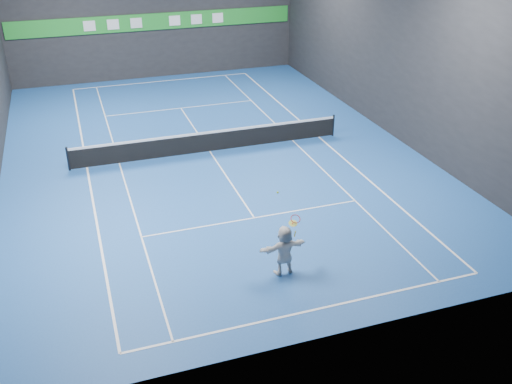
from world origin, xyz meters
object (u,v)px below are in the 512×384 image
object	(u,v)px
player	(284,250)
tennis_ball	(278,192)
tennis_net	(210,141)
tennis_racket	(295,221)

from	to	relation	value
player	tennis_ball	distance (m)	2.05
player	tennis_net	size ratio (longest dim) A/B	0.13
tennis_ball	tennis_racket	distance (m)	1.25
tennis_racket	tennis_net	bearing A→B (deg)	90.78
player	tennis_racket	xyz separation A→B (m)	(0.34, 0.05, 0.93)
tennis_net	player	bearing A→B (deg)	-91.19
tennis_ball	tennis_net	world-z (taller)	tennis_ball
tennis_ball	tennis_racket	xyz separation A→B (m)	(0.59, 0.03, -1.10)
tennis_racket	tennis_ball	bearing A→B (deg)	-177.04
tennis_ball	tennis_net	distance (m)	10.17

